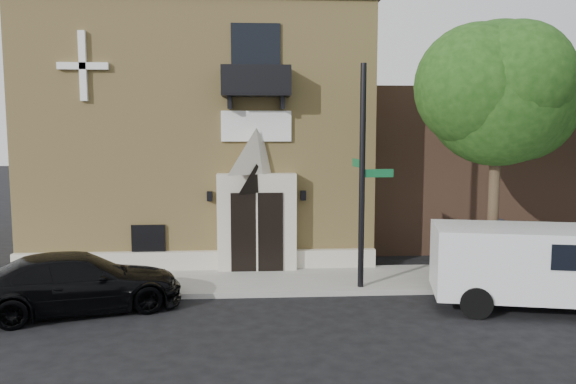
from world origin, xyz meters
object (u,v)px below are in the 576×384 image
Objects in this scene: pedestrian_near at (498,247)px; street_sign at (362,176)px; black_sedan at (78,282)px; fire_hydrant at (489,270)px; cargo_van at (546,264)px; dumpster at (481,264)px.

street_sign is at bearing -6.84° from pedestrian_near.
street_sign is at bearing -97.96° from black_sedan.
fire_hydrant is 1.35m from pedestrian_near.
dumpster is at bearing 121.87° from cargo_van.
street_sign is 4.84m from fire_hydrant.
street_sign is at bearing 173.92° from dumpster.
black_sedan is 8.36m from street_sign.
dumpster is at bearing -1.50° from street_sign.
cargo_van is 2.19m from fire_hydrant.
fire_hydrant is at bearing 36.62° from pedestrian_near.
dumpster is at bearing 21.48° from pedestrian_near.
fire_hydrant is (11.72, 1.33, -0.20)m from black_sedan.
street_sign is (7.81, 1.34, 2.66)m from black_sedan.
cargo_van is 0.88× the size of street_sign.
black_sedan is at bearing -170.66° from cargo_van.
fire_hydrant is at bearing -6.09° from street_sign.
black_sedan is 3.01× the size of dumpster.
cargo_van is (12.38, -0.65, 0.46)m from black_sedan.
pedestrian_near reaches higher than fire_hydrant.
cargo_van reaches higher than dumpster.
cargo_van is 2.49m from dumpster.
fire_hydrant is 0.47× the size of pedestrian_near.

